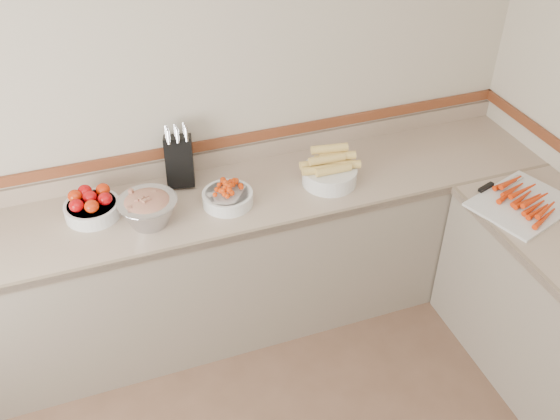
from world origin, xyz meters
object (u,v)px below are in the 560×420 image
object	(u,v)px
tomato_bowl	(92,206)
cutting_board	(522,202)
cherry_tomato_bowl	(228,196)
corn_bowl	(330,171)
rhubarb_bowl	(148,209)
knife_block	(179,160)

from	to	relation	value
tomato_bowl	cutting_board	xyz separation A→B (m)	(2.13, -0.67, -0.04)
cherry_tomato_bowl	corn_bowl	bearing A→B (deg)	0.19
rhubarb_bowl	knife_block	bearing A→B (deg)	52.94
tomato_bowl	cherry_tomato_bowl	bearing A→B (deg)	-11.29
corn_bowl	rhubarb_bowl	xyz separation A→B (m)	(-1.00, -0.03, 0.02)
rhubarb_bowl	cherry_tomato_bowl	bearing A→B (deg)	3.47
tomato_bowl	cherry_tomato_bowl	distance (m)	0.69
corn_bowl	rhubarb_bowl	world-z (taller)	corn_bowl
cherry_tomato_bowl	tomato_bowl	bearing A→B (deg)	168.71
rhubarb_bowl	cutting_board	world-z (taller)	rhubarb_bowl
knife_block	cutting_board	size ratio (longest dim) A/B	0.60
tomato_bowl	rhubarb_bowl	xyz separation A→B (m)	(0.26, -0.16, 0.03)
rhubarb_bowl	cutting_board	bearing A→B (deg)	-15.21
tomato_bowl	cutting_board	bearing A→B (deg)	-17.42
knife_block	tomato_bowl	size ratio (longest dim) A/B	1.26
tomato_bowl	cutting_board	distance (m)	2.23
knife_block	rhubarb_bowl	size ratio (longest dim) A/B	1.19
cherry_tomato_bowl	cutting_board	world-z (taller)	cherry_tomato_bowl
cherry_tomato_bowl	rhubarb_bowl	bearing A→B (deg)	-176.53
tomato_bowl	corn_bowl	bearing A→B (deg)	-6.07
cutting_board	tomato_bowl	bearing A→B (deg)	162.58
knife_block	rhubarb_bowl	world-z (taller)	knife_block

